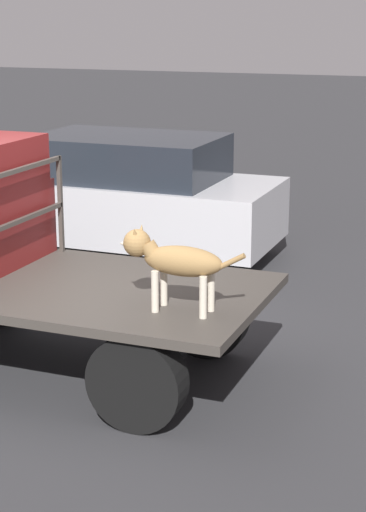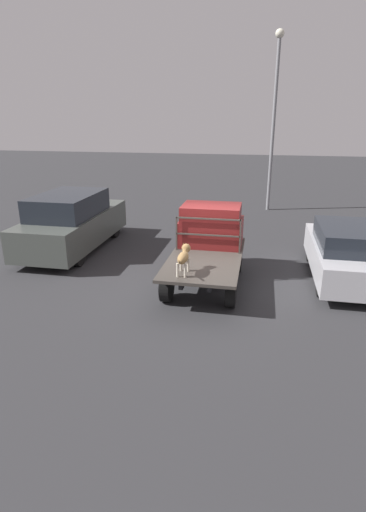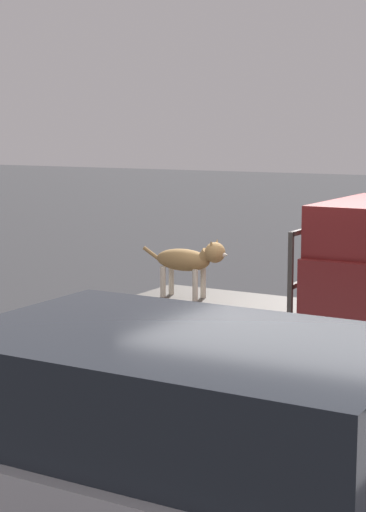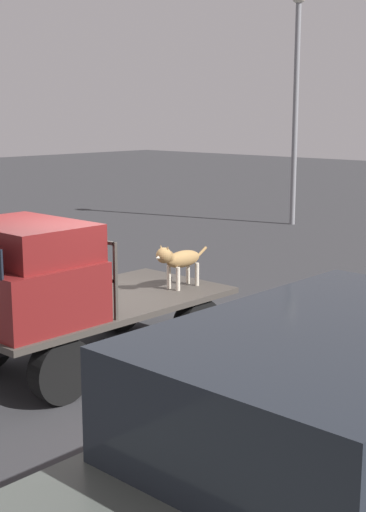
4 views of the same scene
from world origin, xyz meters
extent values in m
plane|color=#2D2D30|center=(0.00, 0.00, 0.00)|extent=(80.00, 80.00, 0.00)
cylinder|color=black|center=(-1.19, 0.80, 0.39)|extent=(0.78, 0.24, 0.78)
cylinder|color=black|center=(-1.19, -0.80, 0.39)|extent=(0.78, 0.24, 0.78)
cube|color=black|center=(0.00, 0.34, 0.67)|extent=(3.53, 0.10, 0.18)
cube|color=black|center=(0.00, -0.34, 0.67)|extent=(3.53, 0.10, 0.18)
cube|color=#3D3833|center=(0.00, 0.00, 0.80)|extent=(3.83, 1.93, 0.08)
cube|color=#3D3833|center=(0.38, 0.88, 1.32)|extent=(0.04, 0.04, 0.96)
cube|color=#3D3833|center=(0.38, -0.88, 1.32)|extent=(0.04, 0.04, 0.96)
cube|color=#3D3833|center=(0.38, 0.00, 1.78)|extent=(0.04, 1.77, 0.04)
cube|color=#3D3833|center=(0.38, 0.00, 1.32)|extent=(0.04, 1.77, 0.04)
cylinder|color=beige|center=(-1.19, 0.44, 1.01)|extent=(0.06, 0.06, 0.34)
cylinder|color=beige|center=(-1.19, 0.26, 1.01)|extent=(0.06, 0.06, 0.34)
cylinder|color=beige|center=(-1.60, 0.44, 1.01)|extent=(0.06, 0.06, 0.34)
cylinder|color=beige|center=(-1.60, 0.26, 1.01)|extent=(0.06, 0.06, 0.34)
ellipsoid|color=olive|center=(-1.39, 0.35, 1.26)|extent=(0.65, 0.24, 0.24)
sphere|color=beige|center=(-1.21, 0.35, 1.22)|extent=(0.11, 0.11, 0.11)
cylinder|color=olive|center=(-1.11, 0.35, 1.33)|extent=(0.17, 0.13, 0.16)
sphere|color=olive|center=(-1.00, 0.35, 1.37)|extent=(0.22, 0.22, 0.22)
cone|color=beige|center=(-0.90, 0.35, 1.35)|extent=(0.12, 0.12, 0.12)
cone|color=olive|center=(-1.01, 0.41, 1.46)|extent=(0.06, 0.08, 0.10)
cone|color=olive|center=(-1.01, 0.29, 1.46)|extent=(0.06, 0.08, 0.10)
cylinder|color=olive|center=(-1.77, 0.35, 1.28)|extent=(0.28, 0.04, 0.18)
cylinder|color=black|center=(-0.14, -3.05, 0.30)|extent=(0.60, 0.20, 0.60)
cube|color=#1E232B|center=(1.00, -3.79, 1.32)|extent=(2.42, 1.57, 0.56)
camera|label=1|loc=(-3.73, 6.34, 3.12)|focal=60.00mm
camera|label=2|loc=(-10.12, -1.36, 4.43)|focal=28.00mm
camera|label=3|loc=(3.19, -7.62, 2.69)|focal=60.00mm
camera|label=4|loc=(5.97, 7.17, 3.32)|focal=50.00mm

